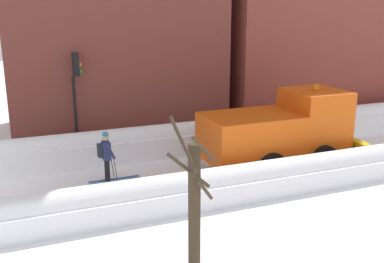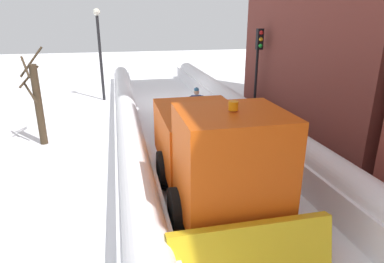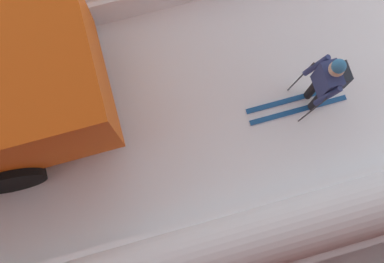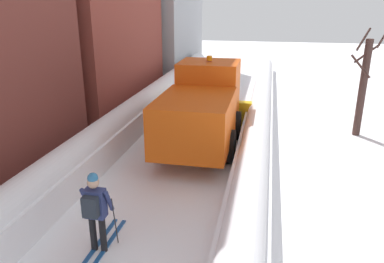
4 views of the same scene
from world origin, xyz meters
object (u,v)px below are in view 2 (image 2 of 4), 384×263
at_px(street_lamp, 99,44).
at_px(bare_tree_near, 38,102).
at_px(skier, 196,105).
at_px(plow_truck, 213,151).
at_px(traffic_light_pole, 258,57).

bearing_deg(street_lamp, bare_tree_near, 72.90).
bearing_deg(bare_tree_near, skier, -173.65).
relative_size(plow_truck, skier, 3.31).
height_order(plow_truck, traffic_light_pole, traffic_light_pole).
distance_m(skier, street_lamp, 7.84).
height_order(skier, bare_tree_near, bare_tree_near).
bearing_deg(plow_truck, skier, -99.78).
bearing_deg(skier, plow_truck, 80.22).
height_order(traffic_light_pole, street_lamp, street_lamp).
bearing_deg(skier, bare_tree_near, 6.35).
bearing_deg(skier, traffic_light_pole, -171.37).
bearing_deg(bare_tree_near, plow_truck, 132.73).
bearing_deg(bare_tree_near, traffic_light_pole, -172.92).
bearing_deg(traffic_light_pole, bare_tree_near, 7.08).
distance_m(skier, bare_tree_near, 6.38).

